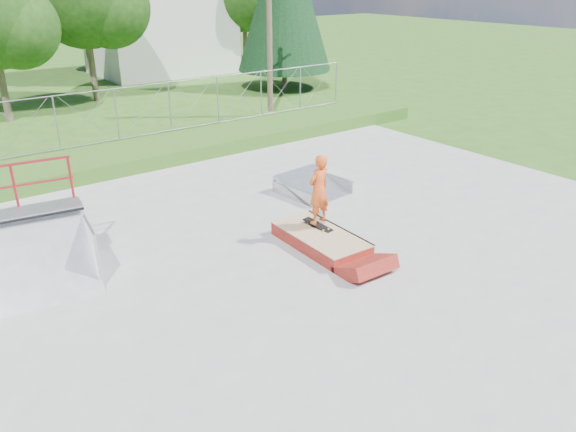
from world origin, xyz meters
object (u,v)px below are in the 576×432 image
(flat_bank_ramp, at_px, (314,186))
(skater, at_px, (319,193))
(quarter_pipe, at_px, (26,235))
(grind_box, at_px, (320,240))

(flat_bank_ramp, bearing_deg, skater, -133.77)
(quarter_pipe, distance_m, flat_bank_ramp, 7.91)
(quarter_pipe, relative_size, flat_bank_ramp, 1.35)
(quarter_pipe, bearing_deg, skater, -8.12)
(skater, bearing_deg, flat_bank_ramp, -135.69)
(quarter_pipe, height_order, skater, quarter_pipe)
(quarter_pipe, bearing_deg, grind_box, -11.22)
(grind_box, xyz_separation_m, flat_bank_ramp, (2.04, 2.74, 0.07))
(flat_bank_ramp, distance_m, skater, 3.23)
(grind_box, bearing_deg, skater, 62.26)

